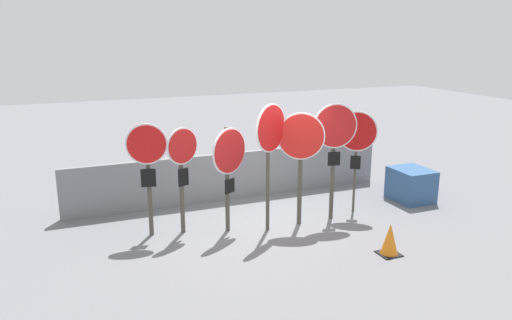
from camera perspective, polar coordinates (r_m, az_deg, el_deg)
The scene contains 11 objects.
ground_plane at distance 9.96m, azimuth 0.68°, elevation -7.43°, with size 40.00×40.00×0.00m, color slate.
fence_back at distance 11.33m, azimuth -2.72°, elevation -1.82°, with size 7.41×0.12×1.08m.
stop_sign_0 at distance 9.20m, azimuth -12.30°, elevation 0.02°, with size 0.73×0.22×2.14m.
stop_sign_1 at distance 9.25m, azimuth -8.44°, elevation -0.14°, with size 0.64×0.31×2.04m.
stop_sign_2 at distance 9.24m, azimuth -3.12°, elevation -0.06°, with size 0.77×0.44×2.03m.
stop_sign_3 at distance 9.16m, azimuth 1.67°, elevation 2.46°, with size 0.78×0.50×2.46m.
stop_sign_4 at distance 9.55m, azimuth 5.15°, elevation 1.47°, with size 0.85×0.39×2.25m.
stop_sign_5 at distance 9.91m, azimuth 8.97°, elevation 2.43°, with size 0.87×0.23×2.38m.
stop_sign_6 at distance 10.37m, azimuth 11.44°, elevation 2.54°, with size 0.71×0.47×2.17m.
traffic_cone_0 at distance 8.92m, azimuth 15.05°, elevation -8.75°, with size 0.36×0.36×0.56m.
storage_crate at distance 11.79m, azimuth 17.29°, elevation -2.71°, with size 0.77×0.91×0.73m.
Camera 1 is at (-3.58, -8.52, 3.73)m, focal length 35.00 mm.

